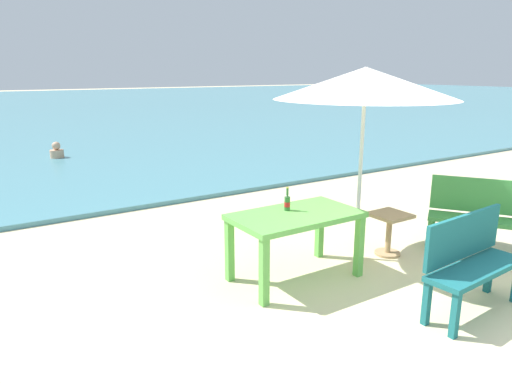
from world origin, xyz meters
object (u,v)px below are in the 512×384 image
at_px(side_table_wood, 389,228).
at_px(bench_teal_center, 471,258).
at_px(bench_green_right, 480,212).
at_px(swimmer_person, 57,151).
at_px(beer_bottle_amber, 287,202).
at_px(patio_umbrella, 365,83).
at_px(picnic_table_green, 296,223).

relative_size(side_table_wood, bench_teal_center, 0.44).
distance_m(bench_green_right, swimmer_person, 10.15).
distance_m(beer_bottle_amber, patio_umbrella, 1.62).
bearing_deg(picnic_table_green, patio_umbrella, 3.03).
height_order(patio_umbrella, side_table_wood, patio_umbrella).
relative_size(beer_bottle_amber, side_table_wood, 0.49).
bearing_deg(swimmer_person, bench_teal_center, -80.29).
relative_size(beer_bottle_amber, swimmer_person, 0.65).
bearing_deg(patio_umbrella, picnic_table_green, -176.97).
distance_m(picnic_table_green, bench_green_right, 2.50).
height_order(picnic_table_green, bench_green_right, bench_green_right).
height_order(side_table_wood, swimmer_person, side_table_wood).
bearing_deg(patio_umbrella, side_table_wood, -17.75).
distance_m(patio_umbrella, swimmer_person, 9.29).
relative_size(patio_umbrella, swimmer_person, 5.61).
height_order(picnic_table_green, bench_teal_center, bench_teal_center).
xyz_separation_m(beer_bottle_amber, bench_teal_center, (0.97, -1.62, -0.31)).
distance_m(picnic_table_green, bench_teal_center, 1.76).
height_order(patio_umbrella, bench_teal_center, patio_umbrella).
xyz_separation_m(picnic_table_green, bench_teal_center, (0.95, -1.48, -0.11)).
xyz_separation_m(picnic_table_green, swimmer_person, (-0.84, 8.96, -0.41)).
height_order(bench_teal_center, swimmer_person, bench_teal_center).
height_order(side_table_wood, bench_teal_center, bench_teal_center).
xyz_separation_m(side_table_wood, swimmer_person, (-2.25, 9.04, -0.11)).
bearing_deg(bench_teal_center, bench_green_right, 29.67).
xyz_separation_m(beer_bottle_amber, bench_green_right, (2.43, -0.78, -0.31)).
bearing_deg(bench_green_right, swimmer_person, 108.69).
distance_m(beer_bottle_amber, bench_teal_center, 1.91).
relative_size(picnic_table_green, patio_umbrella, 0.61).
bearing_deg(patio_umbrella, bench_green_right, -26.19).
height_order(beer_bottle_amber, patio_umbrella, patio_umbrella).
relative_size(patio_umbrella, bench_green_right, 1.93).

